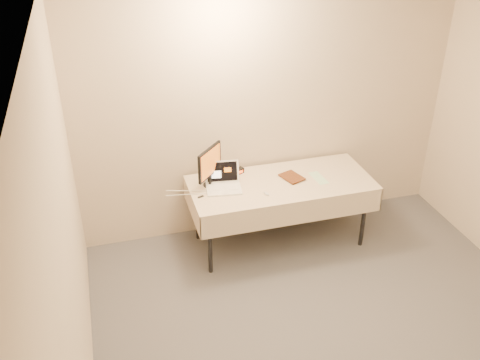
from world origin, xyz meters
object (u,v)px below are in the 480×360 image
object	(u,v)px
table	(281,187)
book	(286,170)
laptop	(223,182)
monitor	(210,164)

from	to	relation	value
table	book	xyz separation A→B (m)	(0.05, 0.01, 0.18)
laptop	book	distance (m)	0.64
laptop	monitor	world-z (taller)	monitor
laptop	table	bearing A→B (deg)	1.80
monitor	book	distance (m)	0.77
table	laptop	xyz separation A→B (m)	(-0.59, 0.07, 0.12)
table	book	world-z (taller)	book
laptop	monitor	xyz separation A→B (m)	(-0.12, 0.06, 0.19)
table	monitor	world-z (taller)	monitor
monitor	book	xyz separation A→B (m)	(0.75, -0.12, -0.12)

